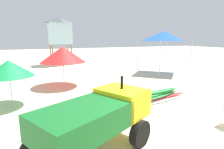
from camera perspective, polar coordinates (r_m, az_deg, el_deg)
utility_cart at (r=3.89m, az=-4.46°, el=-12.67°), size 2.81×2.20×1.50m
surfboard_pile at (r=7.40m, az=14.52°, el=-6.29°), size 2.51×0.83×0.40m
popup_canopy at (r=13.08m, az=15.54°, el=11.21°), size 2.51×2.51×2.80m
lifeguard_tower at (r=17.33m, az=-15.58°, el=12.63°), size 1.98×1.98×4.05m
beach_umbrella_left at (r=7.36m, az=-28.81°, el=1.65°), size 1.64×1.64×1.61m
beach_umbrella_mid at (r=9.49m, az=-14.69°, el=5.91°), size 2.20×2.20×1.94m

